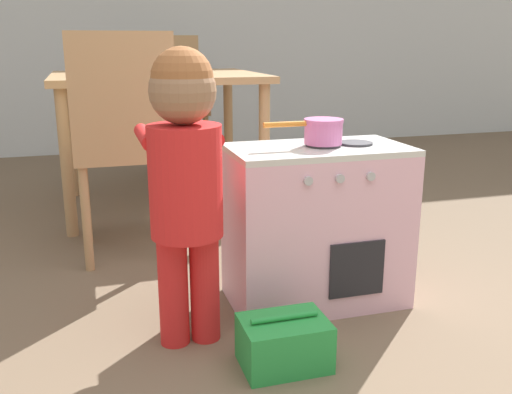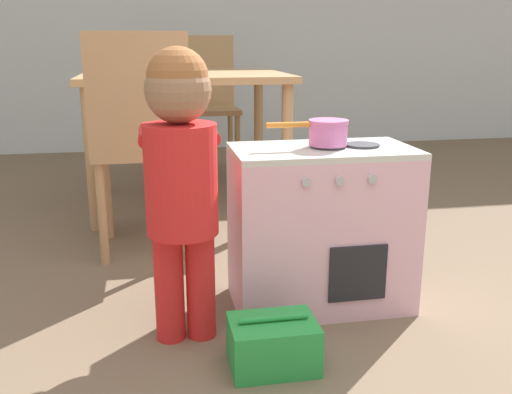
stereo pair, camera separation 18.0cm
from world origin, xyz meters
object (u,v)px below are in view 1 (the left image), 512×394
(play_kitchen, at_px, (317,225))
(dining_chair_far, at_px, (174,102))
(child_figure, at_px, (185,166))
(dining_table, at_px, (158,91))
(toy_basket, at_px, (284,343))
(dining_chair_near, at_px, (124,142))
(toy_pot, at_px, (322,130))

(play_kitchen, height_order, dining_chair_far, dining_chair_far)
(child_figure, relative_size, dining_table, 0.82)
(toy_basket, bearing_deg, play_kitchen, 56.65)
(play_kitchen, xyz_separation_m, toy_basket, (-0.25, -0.38, -0.21))
(child_figure, height_order, dining_table, child_figure)
(child_figure, bearing_deg, dining_chair_near, 99.09)
(dining_table, height_order, dining_chair_far, dining_chair_far)
(toy_pot, distance_m, child_figure, 0.52)
(toy_basket, relative_size, dining_chair_near, 0.26)
(play_kitchen, distance_m, dining_chair_far, 2.16)
(child_figure, distance_m, dining_chair_near, 0.77)
(toy_pot, relative_size, toy_basket, 1.12)
(toy_basket, height_order, dining_chair_near, dining_chair_near)
(toy_pot, relative_size, dining_table, 0.25)
(toy_basket, bearing_deg, dining_table, 93.85)
(dining_chair_near, bearing_deg, play_kitchen, -45.18)
(play_kitchen, height_order, child_figure, child_figure)
(toy_pot, xyz_separation_m, dining_chair_near, (-0.61, 0.60, -0.11))
(dining_table, distance_m, dining_chair_far, 0.83)
(play_kitchen, bearing_deg, dining_chair_far, 94.37)
(dining_chair_far, bearing_deg, dining_table, 75.86)
(toy_basket, height_order, dining_chair_far, dining_chair_far)
(dining_chair_far, bearing_deg, toy_pot, 94.66)
(play_kitchen, bearing_deg, dining_table, 105.08)
(dining_table, bearing_deg, child_figure, -94.30)
(dining_chair_near, xyz_separation_m, dining_chair_far, (0.43, 1.54, 0.00))
(toy_pot, height_order, dining_chair_far, dining_chair_far)
(dining_chair_near, bearing_deg, dining_table, 72.60)
(toy_basket, height_order, dining_table, dining_table)
(child_figure, height_order, dining_chair_near, dining_chair_near)
(toy_pot, relative_size, dining_chair_far, 0.29)
(play_kitchen, height_order, toy_basket, play_kitchen)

